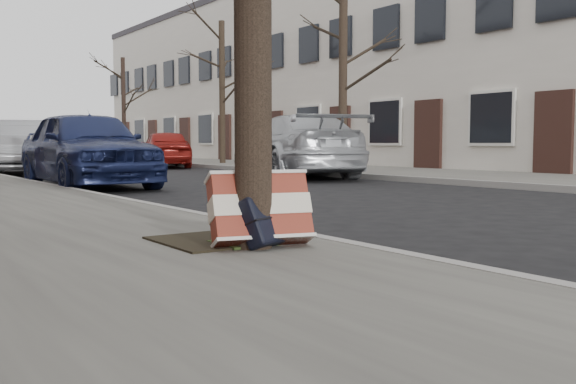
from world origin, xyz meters
TOP-DOWN VIEW (x-y plane):
  - ground at (0.00, 0.00)m, footprint 120.00×120.00m
  - far_sidewalk at (7.80, 15.00)m, footprint 4.00×70.00m
  - house_far at (13.15, 16.00)m, footprint 6.70×40.00m
  - dirt_patch at (-2.00, 1.20)m, footprint 0.85×0.85m
  - suitcase_red at (-1.89, 0.80)m, footprint 0.76×0.54m
  - suitcase_navy at (-1.83, 0.76)m, footprint 0.56×0.43m
  - car_near_front at (-0.38, 9.37)m, footprint 1.85×4.45m
  - car_near_mid at (-0.28, 15.64)m, footprint 2.98×4.77m
  - car_far_front at (4.98, 9.98)m, footprint 3.49×5.60m
  - car_far_back at (4.92, 17.62)m, footprint 2.62×4.09m
  - tree_far_a at (7.20, 10.80)m, footprint 0.24×0.24m
  - tree_far_b at (7.20, 17.63)m, footprint 0.21×0.21m
  - tree_far_c at (7.20, 27.48)m, footprint 0.20×0.20m

SIDE VIEW (x-z plane):
  - ground at x=0.00m, z-range 0.00..0.00m
  - far_sidewalk at x=7.80m, z-range 0.00..0.12m
  - dirt_patch at x=-2.00m, z-range 0.12..0.14m
  - suitcase_navy at x=-1.83m, z-range 0.12..0.51m
  - suitcase_red at x=-1.89m, z-range 0.12..0.65m
  - car_far_back at x=4.92m, z-range 0.00..1.30m
  - car_near_mid at x=-0.28m, z-range 0.00..1.48m
  - car_near_front at x=-0.38m, z-range 0.00..1.51m
  - car_far_front at x=4.98m, z-range 0.00..1.51m
  - tree_far_c at x=7.20m, z-range 0.12..5.00m
  - tree_far_a at x=7.20m, z-range 0.12..5.19m
  - tree_far_b at x=7.20m, z-range 0.12..5.24m
  - house_far at x=13.15m, z-range 0.00..7.20m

